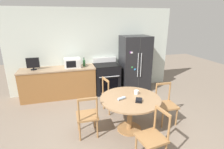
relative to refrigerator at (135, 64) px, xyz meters
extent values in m
plane|color=gray|center=(-1.26, -2.23, -0.89)|extent=(14.00, 14.00, 0.00)
cube|color=silver|center=(-1.26, 0.42, 0.41)|extent=(5.20, 0.10, 2.60)
cube|color=#936033|center=(-2.40, 0.06, -0.45)|extent=(2.13, 0.62, 0.86)
cube|color=#997A5B|center=(-2.40, 0.06, 0.00)|extent=(2.15, 0.64, 0.03)
cube|color=black|center=(0.00, 0.00, 0.00)|extent=(0.90, 0.70, 1.77)
cube|color=#333333|center=(0.00, -0.35, 0.00)|extent=(0.01, 0.01, 1.70)
cylinder|color=silver|center=(-0.05, -0.37, 0.04)|extent=(0.02, 0.02, 0.74)
cylinder|color=silver|center=(0.05, -0.37, 0.04)|extent=(0.02, 0.02, 0.74)
cube|color=purple|center=(-0.29, -0.35, 0.45)|extent=(0.07, 0.01, 0.05)
cube|color=#3FB259|center=(-0.23, -0.35, -0.01)|extent=(0.05, 0.02, 0.04)
cube|color=#338CD8|center=(-0.14, -0.35, -0.08)|extent=(0.07, 0.01, 0.05)
cube|color=white|center=(-0.26, -0.35, 0.44)|extent=(0.07, 0.01, 0.05)
cube|color=black|center=(-0.93, 0.03, -0.44)|extent=(0.76, 0.64, 0.90)
cube|color=black|center=(-0.93, -0.30, -0.53)|extent=(0.55, 0.01, 0.40)
cylinder|color=silver|center=(-0.93, -0.32, -0.26)|extent=(0.62, 0.02, 0.02)
cube|color=black|center=(-0.93, 0.03, 0.02)|extent=(0.76, 0.64, 0.02)
cube|color=white|center=(-0.93, 0.32, 0.11)|extent=(0.76, 0.06, 0.16)
cube|color=white|center=(-1.97, 0.05, 0.15)|extent=(0.47, 0.34, 0.27)
cube|color=black|center=(-2.01, -0.12, 0.15)|extent=(0.27, 0.01, 0.19)
cube|color=silver|center=(-1.80, -0.12, 0.15)|extent=(0.09, 0.01, 0.20)
cylinder|color=black|center=(-3.04, 0.08, 0.02)|extent=(0.16, 0.16, 0.02)
cylinder|color=black|center=(-3.04, 0.08, 0.05)|extent=(0.03, 0.03, 0.04)
cube|color=black|center=(-3.04, 0.08, 0.22)|extent=(0.34, 0.05, 0.28)
cylinder|color=#2D6B38|center=(-1.61, 0.12, 0.10)|extent=(0.07, 0.07, 0.18)
cylinder|color=#2D6B38|center=(-1.61, 0.12, 0.23)|extent=(0.03, 0.03, 0.07)
cylinder|color=#262626|center=(-1.61, 0.12, 0.27)|extent=(0.03, 0.03, 0.01)
cylinder|color=#997551|center=(-0.95, -2.06, -0.16)|extent=(1.24, 1.24, 0.03)
cylinder|color=#9E7042|center=(-0.95, -2.06, -0.52)|extent=(0.11, 0.11, 0.69)
cylinder|color=#9E7042|center=(-0.95, -2.06, -0.87)|extent=(0.52, 0.52, 0.03)
cube|color=#9E7042|center=(-1.83, -1.98, -0.46)|extent=(0.42, 0.42, 0.04)
cylinder|color=#9E7042|center=(-2.00, -1.80, -0.68)|extent=(0.04, 0.04, 0.41)
cylinder|color=#9E7042|center=(-1.66, -1.81, -0.68)|extent=(0.04, 0.04, 0.41)
cylinder|color=#9E7042|center=(-2.01, -2.15, -0.68)|extent=(0.04, 0.04, 0.41)
cylinder|color=#9E7042|center=(-1.66, -2.15, -0.68)|extent=(0.04, 0.04, 0.41)
cylinder|color=#9E7042|center=(-2.01, -2.17, -0.21)|extent=(0.04, 0.04, 0.45)
cylinder|color=#9E7042|center=(-1.66, -2.17, -0.21)|extent=(0.04, 0.04, 0.45)
cube|color=#9E7042|center=(-1.84, -2.17, -0.01)|extent=(0.34, 0.04, 0.04)
cube|color=#9E7042|center=(-0.06, -2.02, -0.46)|extent=(0.43, 0.43, 0.04)
cylinder|color=#9E7042|center=(0.11, -2.20, -0.68)|extent=(0.04, 0.04, 0.41)
cylinder|color=#9E7042|center=(-0.24, -2.19, -0.68)|extent=(0.04, 0.04, 0.41)
cylinder|color=#9E7042|center=(0.11, -1.86, -0.68)|extent=(0.04, 0.04, 0.41)
cylinder|color=#9E7042|center=(-0.23, -1.85, -0.68)|extent=(0.04, 0.04, 0.41)
cylinder|color=#9E7042|center=(0.11, -1.84, -0.21)|extent=(0.04, 0.04, 0.45)
cylinder|color=#9E7042|center=(-0.23, -1.83, -0.21)|extent=(0.04, 0.04, 0.45)
cube|color=#9E7042|center=(-0.06, -1.83, -0.01)|extent=(0.35, 0.04, 0.04)
cube|color=#9E7042|center=(-0.92, -2.95, -0.46)|extent=(0.48, 0.48, 0.04)
cylinder|color=#9E7042|center=(-1.11, -2.80, -0.68)|extent=(0.04, 0.04, 0.41)
cylinder|color=#9E7042|center=(-0.77, -2.75, -0.68)|extent=(0.04, 0.04, 0.41)
cylinder|color=#9E7042|center=(-0.70, -3.09, -0.21)|extent=(0.04, 0.04, 0.45)
cylinder|color=#9E7042|center=(-0.76, -2.75, -0.21)|extent=(0.04, 0.04, 0.45)
cube|color=#9E7042|center=(-0.73, -2.92, -0.01)|extent=(0.09, 0.35, 0.04)
cube|color=#9E7042|center=(-1.08, -1.18, -0.46)|extent=(0.49, 0.49, 0.04)
cylinder|color=#9E7042|center=(-0.94, -0.98, -0.68)|extent=(0.04, 0.04, 0.41)
cylinder|color=#9E7042|center=(-0.88, -1.32, -0.68)|extent=(0.04, 0.04, 0.41)
cylinder|color=#9E7042|center=(-1.28, -1.04, -0.68)|extent=(0.04, 0.04, 0.41)
cylinder|color=#9E7042|center=(-1.22, -1.38, -0.68)|extent=(0.04, 0.04, 0.41)
cylinder|color=#9E7042|center=(-1.30, -1.05, -0.21)|extent=(0.04, 0.04, 0.45)
cylinder|color=#9E7042|center=(-1.24, -1.38, -0.21)|extent=(0.04, 0.04, 0.45)
cube|color=#9E7042|center=(-1.27, -1.21, -0.01)|extent=(0.10, 0.35, 0.04)
cylinder|color=silver|center=(-0.76, -1.91, -0.10)|extent=(0.10, 0.10, 0.09)
cylinder|color=red|center=(-0.76, -1.91, -0.12)|extent=(0.08, 0.08, 0.05)
cylinder|color=#A3BCDB|center=(-1.14, -2.08, -0.12)|extent=(0.18, 0.11, 0.05)
cube|color=black|center=(-0.86, -2.28, -0.13)|extent=(0.15, 0.14, 0.03)
cube|color=black|center=(-0.85, -2.25, -0.10)|extent=(0.15, 0.15, 0.06)
camera|label=1|loc=(-2.17, -5.08, 1.41)|focal=28.00mm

